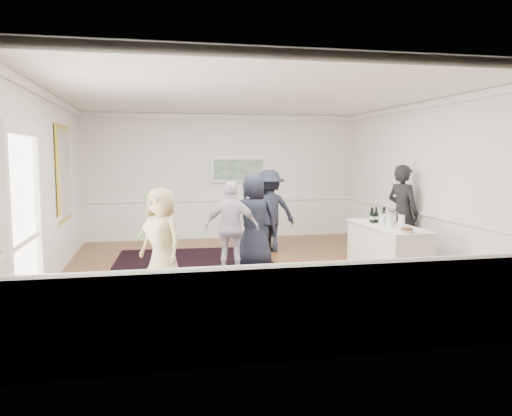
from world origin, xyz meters
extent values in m
plane|color=brown|center=(0.00, 0.00, 0.00)|extent=(8.00, 8.00, 0.00)
cube|color=white|center=(0.00, 0.00, 3.20)|extent=(7.00, 8.00, 0.02)
cube|color=white|center=(-3.50, 0.00, 1.60)|extent=(0.02, 8.00, 3.20)
cube|color=white|center=(3.50, 0.00, 1.60)|extent=(0.02, 8.00, 3.20)
cube|color=white|center=(0.00, 4.00, 1.60)|extent=(7.00, 0.02, 3.20)
cube|color=white|center=(0.00, -4.00, 1.60)|extent=(7.00, 0.02, 3.20)
cube|color=gold|center=(-3.46, 1.30, 1.80)|extent=(0.04, 1.25, 1.85)
cube|color=white|center=(-3.43, 1.30, 1.80)|extent=(0.01, 1.05, 1.65)
cube|color=white|center=(-3.43, -2.72, 1.20)|extent=(0.10, 0.14, 2.40)
cube|color=white|center=(-3.43, -1.08, 1.20)|extent=(0.10, 0.14, 2.40)
cube|color=white|center=(-3.43, -1.90, 2.48)|extent=(0.10, 1.78, 0.16)
cube|color=white|center=(-3.46, -1.90, 1.20)|extent=(0.02, 1.50, 2.40)
cube|color=white|center=(0.40, 3.95, 1.78)|extent=(1.44, 0.05, 0.66)
cube|color=#235F37|center=(0.40, 3.92, 1.78)|extent=(1.30, 0.01, 0.52)
cube|color=black|center=(-1.03, 0.49, 0.01)|extent=(3.34, 4.27, 0.02)
cube|color=white|center=(2.48, -0.37, 0.42)|extent=(0.75, 2.05, 0.84)
cube|color=white|center=(2.48, -0.37, 0.84)|extent=(0.81, 2.11, 0.02)
imported|color=black|center=(3.20, 0.45, 0.98)|extent=(0.72, 0.84, 1.96)
imported|color=tan|center=(-1.66, -0.95, 0.82)|extent=(0.92, 0.95, 1.65)
imported|color=#79D655|center=(-1.78, 0.21, 0.75)|extent=(0.69, 0.82, 1.50)
imported|color=silver|center=(-0.39, 0.00, 0.84)|extent=(1.06, 0.68, 1.68)
imported|color=black|center=(0.75, 1.91, 0.91)|extent=(1.24, 0.80, 1.83)
imported|color=black|center=(0.65, 2.13, 0.86)|extent=(0.74, 0.63, 1.73)
imported|color=black|center=(0.10, 0.43, 0.90)|extent=(0.95, 0.69, 1.81)
cylinder|color=#7CB440|center=(2.40, -0.58, 0.97)|extent=(0.12, 0.12, 0.24)
cylinder|color=#C83A4C|center=(2.60, -0.65, 0.97)|extent=(0.12, 0.12, 0.24)
cylinder|color=#75B340|center=(2.34, -0.41, 0.97)|extent=(0.12, 0.12, 0.24)
cylinder|color=silver|center=(2.58, -0.24, 0.97)|extent=(0.26, 0.26, 0.25)
imported|color=white|center=(2.38, -1.24, 0.88)|extent=(0.25, 0.25, 0.06)
cylinder|color=brown|center=(2.38, -1.24, 0.91)|extent=(0.19, 0.19, 0.04)
camera|label=1|loc=(-1.76, -8.83, 2.14)|focal=35.00mm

